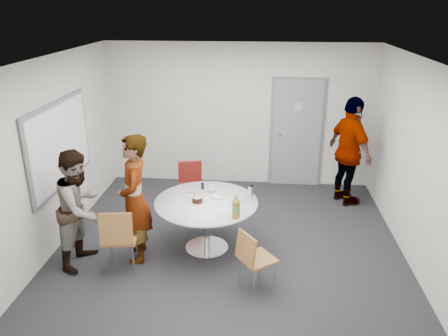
# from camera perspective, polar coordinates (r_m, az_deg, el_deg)

# --- Properties ---
(floor) EXTENTS (5.00, 5.00, 0.00)m
(floor) POSITION_cam_1_polar(r_m,az_deg,el_deg) (6.52, 0.65, -10.25)
(floor) COLOR #232327
(floor) RESTS_ON ground
(ceiling) EXTENTS (5.00, 5.00, 0.00)m
(ceiling) POSITION_cam_1_polar(r_m,az_deg,el_deg) (5.61, 0.76, 13.99)
(ceiling) COLOR silver
(ceiling) RESTS_ON wall_back
(wall_back) EXTENTS (5.00, 0.00, 5.00)m
(wall_back) POSITION_cam_1_polar(r_m,az_deg,el_deg) (8.32, 2.00, 6.88)
(wall_back) COLOR silver
(wall_back) RESTS_ON floor
(wall_left) EXTENTS (0.00, 5.00, 5.00)m
(wall_left) POSITION_cam_1_polar(r_m,az_deg,el_deg) (6.60, -21.51, 1.53)
(wall_left) COLOR silver
(wall_left) RESTS_ON floor
(wall_right) EXTENTS (0.00, 5.00, 5.00)m
(wall_right) POSITION_cam_1_polar(r_m,az_deg,el_deg) (6.28, 24.09, 0.19)
(wall_right) COLOR silver
(wall_right) RESTS_ON floor
(wall_front) EXTENTS (5.00, 0.00, 5.00)m
(wall_front) POSITION_cam_1_polar(r_m,az_deg,el_deg) (3.70, -2.27, -12.49)
(wall_front) COLOR silver
(wall_front) RESTS_ON floor
(door) EXTENTS (1.02, 0.17, 2.12)m
(door) POSITION_cam_1_polar(r_m,az_deg,el_deg) (8.41, 9.49, 4.46)
(door) COLOR gray
(door) RESTS_ON wall_back
(whiteboard) EXTENTS (0.04, 1.90, 1.25)m
(whiteboard) POSITION_cam_1_polar(r_m,az_deg,el_deg) (6.72, -20.61, 2.90)
(whiteboard) COLOR slate
(whiteboard) RESTS_ON wall_left
(table) EXTENTS (1.45, 1.45, 1.07)m
(table) POSITION_cam_1_polar(r_m,az_deg,el_deg) (6.17, -2.11, -5.30)
(table) COLOR silver
(table) RESTS_ON floor
(chair_near_left) EXTENTS (0.49, 0.53, 0.92)m
(chair_near_left) POSITION_cam_1_polar(r_m,az_deg,el_deg) (5.86, -13.62, -8.46)
(chair_near_left) COLOR brown
(chair_near_left) RESTS_ON floor
(chair_near_right) EXTENTS (0.55, 0.54, 0.80)m
(chair_near_right) POSITION_cam_1_polar(r_m,az_deg,el_deg) (5.44, 3.76, -11.35)
(chair_near_right) COLOR brown
(chair_near_right) RESTS_ON floor
(chair_far) EXTENTS (0.50, 0.53, 0.87)m
(chair_far) POSITION_cam_1_polar(r_m,az_deg,el_deg) (7.37, -4.37, -1.80)
(chair_far) COLOR maroon
(chair_far) RESTS_ON floor
(person_main) EXTENTS (0.58, 0.74, 1.79)m
(person_main) POSITION_cam_1_polar(r_m,az_deg,el_deg) (5.99, -11.58, -4.00)
(person_main) COLOR #A5C6EA
(person_main) RESTS_ON floor
(person_left) EXTENTS (0.73, 0.88, 1.63)m
(person_left) POSITION_cam_1_polar(r_m,az_deg,el_deg) (6.13, -18.28, -4.97)
(person_left) COLOR white
(person_left) RESTS_ON floor
(person_right) EXTENTS (0.89, 1.21, 1.91)m
(person_right) POSITION_cam_1_polar(r_m,az_deg,el_deg) (7.80, 16.09, 2.05)
(person_right) COLOR black
(person_right) RESTS_ON floor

